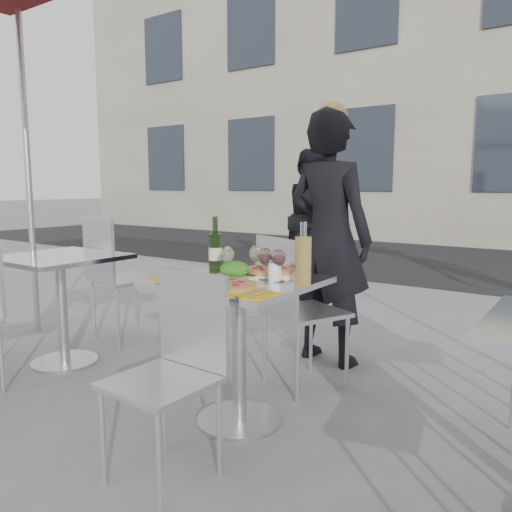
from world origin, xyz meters
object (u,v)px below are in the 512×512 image
Objects in this scene: woman_diner at (329,239)px; pizza_far at (269,271)px; sugar_shaker at (275,270)px; wineglass_red_a at (265,258)px; wineglass_red_b at (278,259)px; pizza_near at (222,285)px; chair_far at (292,300)px; main_table at (239,321)px; napkin_left at (173,280)px; side_table_left at (61,286)px; wine_bottle at (215,249)px; napkin_right at (255,294)px; side_chair_lfar at (114,269)px; carafe at (303,257)px; pedestrian_a at (313,217)px; salad_plate at (235,271)px; chair_near at (176,357)px; wineglass_white_b at (256,255)px; wineglass_white_a at (228,256)px.

pizza_far is (0.09, -0.88, -0.09)m from woman_diner.
wineglass_red_a is (-0.06, 0.01, 0.06)m from sugar_shaker.
pizza_near is at bearing -117.71° from wineglass_red_b.
main_table is at bearing 115.55° from chair_far.
side_table_left is at bearing 169.08° from napkin_left.
wine_bottle reaches higher than pizza_far.
napkin_right is (0.28, -0.78, 0.21)m from chair_far.
carafe is at bearing 179.30° from side_chair_lfar.
main_table is 0.30m from pizza_near.
wineglass_red_b is at bearing -159.34° from pedestrian_a.
chair_far reaches higher than napkin_right.
side_table_left is 1.48m from salad_plate.
woman_diner reaches higher than napkin_left.
sugar_shaker reaches higher than napkin_right.
main_table is 0.42m from napkin_right.
chair_far is 1.04m from chair_near.
side_chair_lfar is 1.66m from pizza_far.
wineglass_white_b is at bearing 86.82° from main_table.
woman_diner is 10.86× the size of wineglass_red_b.
pizza_far is at bearing 117.47° from napkin_right.
wineglass_red_b is 0.34m from napkin_right.
chair_near is 0.65m from wineglass_white_a.
salad_plate is 0.14m from wineglass_white_b.
woman_diner is 10.86× the size of wineglass_white_a.
carafe reaches higher than wineglass_red_a.
side_table_left is 1.28m from napkin_left.
woman_diner reaches higher than carafe.
side_chair_lfar is 4.89× the size of napkin_left.
side_table_left is at bearing -177.77° from wineglass_red_b.
wine_bottle reaches higher than chair_far.
pedestrian_a is at bearing 115.93° from napkin_right.
salad_plate is (1.54, -0.49, 0.21)m from side_chair_lfar.
main_table is 3.74× the size of napkin_left.
wineglass_white_a and wineglass_red_b have the same top height.
wineglass_red_a is 0.79× the size of napkin_left.
wine_bottle is at bearing 176.43° from wineglass_white_b.
carafe reaches higher than main_table.
pizza_near is (1.64, -0.71, 0.18)m from side_chair_lfar.
chair_near is 1.93m from side_chair_lfar.
napkin_left is at bearing -143.00° from wineglass_red_a.
wineglass_red_b reaches higher than chair_near.
napkin_left is at bearing -127.78° from wineglass_white_b.
main_table is 0.35m from wineglass_red_a.
main_table is at bearing 97.62° from chair_near.
napkin_right is at bearing -40.59° from salad_plate.
woman_diner is at bearing 102.42° from sugar_shaker.
wineglass_red_b is (0.18, -0.07, 0.00)m from wineglass_white_b.
wineglass_red_a reaches higher than side_table_left.
wine_bottle is at bearing 168.09° from wineglass_red_a.
pizza_far is 1.55× the size of napkin_right.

